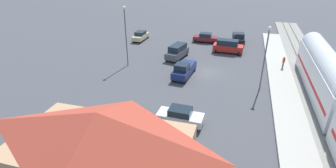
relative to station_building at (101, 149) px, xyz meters
name	(u,v)px	position (x,y,z in m)	size (l,w,h in m)	color
ground_plane	(205,73)	(-4.00, -22.00, -3.15)	(200.00, 200.00, 0.00)	#424247
railway_track	(314,84)	(-18.00, -22.00, -3.05)	(4.80, 70.00, 0.30)	gray
platform	(281,80)	(-14.00, -22.00, -3.00)	(3.20, 46.00, 0.30)	#A8A399
station_building	(101,149)	(0.00, 0.00, 0.00)	(12.70, 7.94, 6.05)	tan
pedestrian_on_platform	(284,61)	(-14.49, -26.21, -1.87)	(0.36, 0.36, 1.71)	brown
sedan_silver	(180,116)	(-3.48, -8.86, -2.27)	(4.57, 2.41, 1.74)	silver
sedan_tan	(141,36)	(10.50, -34.27, -2.27)	(2.02, 4.57, 1.74)	#C6B284
suv_charcoal	(177,51)	(1.28, -26.62, -2.00)	(2.98, 5.21, 2.22)	#47494F
sedan_maroon	(205,38)	(-1.71, -36.47, -2.27)	(4.52, 2.31, 1.74)	maroon
suv_red	(228,46)	(-6.25, -31.56, -2.00)	(4.97, 2.54, 2.22)	red
pickup_black	(239,38)	(-7.73, -37.54, -2.12)	(2.49, 5.57, 2.14)	black
pickup_navy	(184,69)	(-1.31, -20.04, -2.12)	(2.46, 5.56, 2.14)	navy
light_pole_near_platform	(266,51)	(-11.20, -18.77, 1.78)	(0.44, 0.44, 7.85)	#515156
light_pole_lot_center	(126,30)	(7.66, -21.64, 2.25)	(0.44, 0.44, 8.71)	#515156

